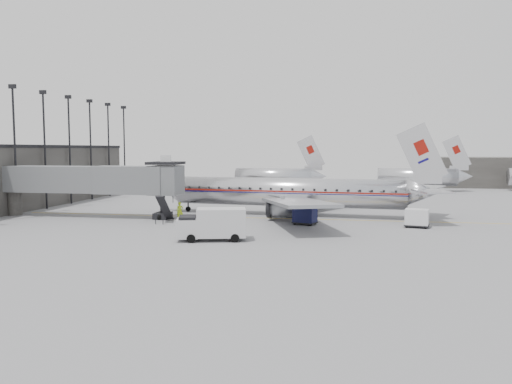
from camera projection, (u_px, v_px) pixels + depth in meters
ground at (238, 226)px, 50.54m from camera, size 160.00×160.00×0.00m
terminal at (1, 177)px, 65.72m from camera, size 12.00×46.00×8.00m
apron_line at (275, 218)px, 55.93m from camera, size 60.00×0.15×0.01m
jet_bridge at (101, 181)px, 56.57m from camera, size 21.00×6.20×7.10m
floodlight_masts at (58, 144)px, 67.19m from camera, size 0.90×42.25×15.25m
distant_aircraft_near at (275, 176)px, 91.85m from camera, size 16.39×3.20×10.26m
distant_aircraft_mid at (418, 176)px, 91.41m from camera, size 16.39×3.20×10.26m
airliner at (293, 192)px, 58.28m from camera, size 33.84×31.22×10.71m
service_van at (212, 224)px, 42.37m from camera, size 6.17×3.49×2.74m
baggage_cart_navy at (305, 215)px, 51.31m from camera, size 2.70×2.37×1.78m
baggage_cart_white at (417, 218)px, 49.44m from camera, size 2.64×2.22×1.82m
ramp_worker at (180, 211)px, 54.59m from camera, size 0.85×0.73×1.98m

